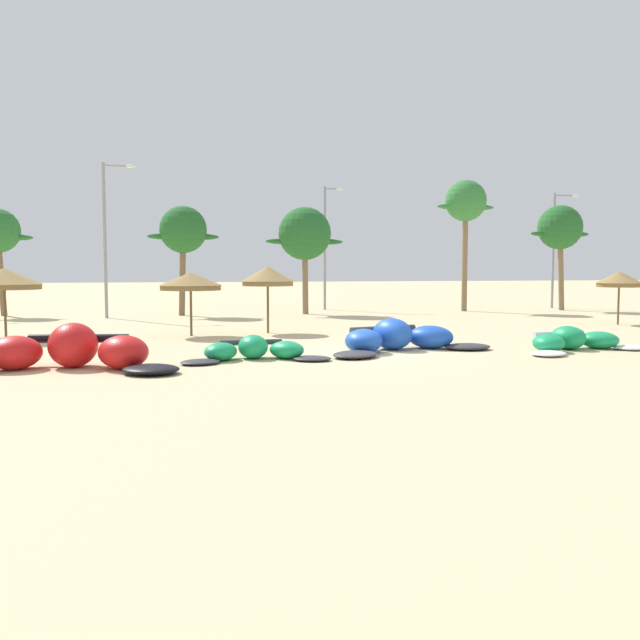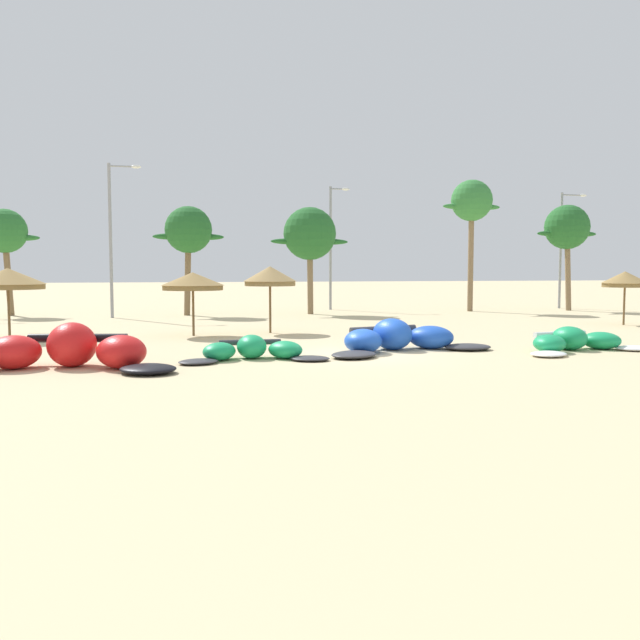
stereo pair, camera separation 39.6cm
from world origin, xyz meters
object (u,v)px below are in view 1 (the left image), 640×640
at_px(beach_umbrella_middle, 191,281).
at_px(palm_center_left, 466,203).
at_px(lamppost_east_center, 326,241).
at_px(kite_center, 574,341).
at_px(beach_umbrella_near_van, 4,279).
at_px(beach_umbrella_near_palms, 268,276).
at_px(lamppost_east, 556,243).
at_px(kite_left, 254,350).
at_px(lamppost_west_center, 108,231).
at_px(palm_center_right, 560,229).
at_px(kite_left_of_center, 398,338).
at_px(palm_left_of_gap, 305,235).
at_px(kite_far_left, 69,352).
at_px(beach_umbrella_outermost, 619,279).
at_px(palm_left, 183,231).

xyz_separation_m(beach_umbrella_middle, palm_center_left, (18.72, 12.52, 4.85)).
relative_size(palm_center_left, lamppost_east_center, 1.02).
height_order(kite_center, beach_umbrella_near_van, beach_umbrella_near_van).
distance_m(beach_umbrella_near_palms, lamppost_east, 27.14).
height_order(kite_left, palm_center_left, palm_center_left).
xyz_separation_m(palm_center_left, lamppost_east_center, (-8.45, 4.00, -2.41)).
distance_m(beach_umbrella_near_van, lamppost_west_center, 12.38).
bearing_deg(lamppost_west_center, palm_center_right, -0.05).
bearing_deg(lamppost_west_center, kite_left_of_center, -60.96).
relative_size(kite_left_of_center, palm_center_right, 0.88).
height_order(palm_left_of_gap, lamppost_west_center, lamppost_west_center).
relative_size(beach_umbrella_middle, lamppost_east, 0.32).
distance_m(kite_left, palm_center_right, 31.45).
relative_size(beach_umbrella_near_van, beach_umbrella_middle, 1.09).
height_order(kite_left_of_center, beach_umbrella_near_van, beach_umbrella_near_van).
bearing_deg(beach_umbrella_near_van, beach_umbrella_middle, -0.74).
bearing_deg(palm_left_of_gap, kite_far_left, -119.03).
distance_m(beach_umbrella_near_van, palm_center_left, 29.09).
distance_m(kite_left, palm_center_left, 27.69).
bearing_deg(kite_left, lamppost_east, 41.21).
xyz_separation_m(beach_umbrella_middle, lamppost_west_center, (-3.87, 11.76, 2.65)).
bearing_deg(beach_umbrella_outermost, kite_left_of_center, -153.11).
bearing_deg(kite_far_left, palm_center_left, 43.15).
relative_size(beach_umbrella_middle, palm_center_left, 0.31).
relative_size(palm_left, palm_center_right, 0.92).
bearing_deg(palm_left, kite_left_of_center, -72.82).
bearing_deg(lamppost_west_center, beach_umbrella_near_van, -105.71).
bearing_deg(beach_umbrella_near_van, kite_center, -23.31).
distance_m(kite_left_of_center, palm_left_of_gap, 19.75).
bearing_deg(lamppost_west_center, beach_umbrella_outermost, -24.13).
height_order(beach_umbrella_near_palms, palm_left, palm_left).
height_order(kite_center, beach_umbrella_near_palms, beach_umbrella_near_palms).
bearing_deg(lamppost_east_center, beach_umbrella_outermost, -55.62).
xyz_separation_m(kite_left_of_center, kite_center, (5.90, -1.41, -0.10)).
xyz_separation_m(beach_umbrella_near_van, palm_left_of_gap, (14.89, 12.17, 2.52)).
bearing_deg(beach_umbrella_near_palms, kite_far_left, -128.25).
xyz_separation_m(beach_umbrella_middle, lamppost_east, (26.66, 14.16, 2.38)).
relative_size(lamppost_west_center, lamppost_east_center, 1.04).
relative_size(kite_left, beach_umbrella_near_palms, 1.64).
bearing_deg(palm_left_of_gap, beach_umbrella_outermost, -41.06).
xyz_separation_m(lamppost_east_center, lamppost_east, (16.39, -2.36, -0.05)).
relative_size(kite_left_of_center, lamppost_east, 0.77).
relative_size(palm_left, palm_center_left, 0.76).
bearing_deg(kite_left_of_center, kite_left, -168.48).
xyz_separation_m(kite_center, palm_center_right, (12.93, 20.08, 5.21)).
xyz_separation_m(kite_far_left, kite_center, (16.29, 0.33, -0.17)).
bearing_deg(beach_umbrella_near_van, kite_left_of_center, -27.19).
relative_size(kite_far_left, kite_center, 1.25).
bearing_deg(kite_far_left, beach_umbrella_near_van, 110.47).
distance_m(kite_center, beach_umbrella_outermost, 12.65).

